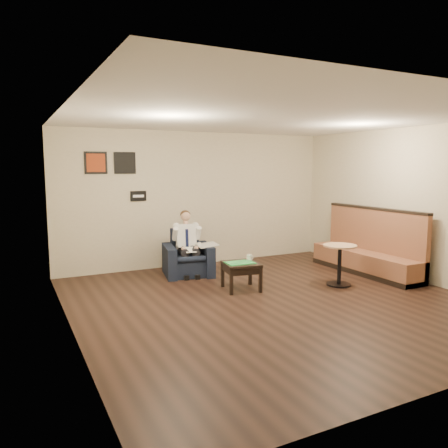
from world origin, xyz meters
name	(u,v)px	position (x,y,z in m)	size (l,w,h in m)	color
ground	(276,301)	(0.00, 0.00, 0.00)	(6.00, 6.00, 0.00)	black
wall_back	(198,199)	(0.00, 3.00, 1.40)	(6.00, 0.02, 2.80)	beige
wall_left	(69,223)	(-3.00, 0.00, 1.40)	(0.02, 6.00, 2.80)	beige
wall_right	(415,204)	(3.00, 0.00, 1.40)	(0.02, 6.00, 2.80)	beige
ceiling	(278,117)	(0.00, 0.00, 2.80)	(6.00, 6.00, 0.02)	white
seating_sign	(138,196)	(-1.30, 2.98, 1.50)	(0.32, 0.02, 0.20)	black
art_print_left	(96,163)	(-2.10, 2.98, 2.15)	(0.42, 0.03, 0.42)	#9C3513
art_print_right	(125,163)	(-1.55, 2.98, 2.15)	(0.42, 0.03, 0.42)	black
armchair	(188,253)	(-0.58, 2.18, 0.43)	(0.89, 0.89, 0.86)	black
seated_man	(189,246)	(-0.60, 2.07, 0.59)	(0.56, 0.84, 1.18)	white
lap_papers	(190,250)	(-0.62, 1.98, 0.53)	(0.20, 0.28, 0.01)	white
newspaper	(207,245)	(-0.25, 2.01, 0.59)	(0.37, 0.47, 0.01)	silver
side_table	(241,276)	(-0.16, 0.81, 0.23)	(0.57, 0.57, 0.47)	black
green_folder	(240,263)	(-0.20, 0.80, 0.47)	(0.47, 0.33, 0.01)	green
coffee_mug	(249,258)	(0.04, 0.90, 0.52)	(0.09, 0.09, 0.10)	white
smartphone	(241,260)	(-0.08, 0.97, 0.47)	(0.15, 0.07, 0.01)	black
banquette	(366,241)	(2.59, 0.75, 0.63)	(0.59, 2.47, 1.26)	brown
cafe_table	(339,265)	(1.51, 0.28, 0.36)	(0.58, 0.58, 0.72)	tan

